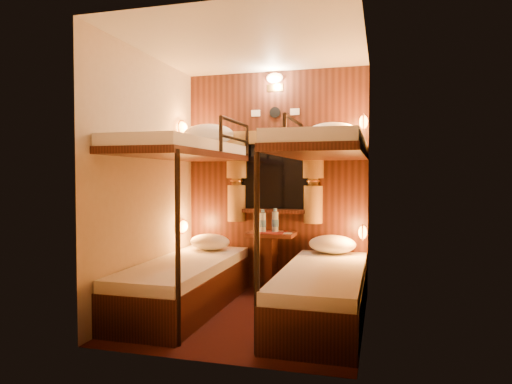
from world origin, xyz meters
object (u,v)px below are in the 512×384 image
(bunk_right, at_px, (323,256))
(table, at_px, (271,254))
(bottle_left, at_px, (263,222))
(bottle_right, at_px, (275,222))
(bunk_left, at_px, (185,250))

(bunk_right, relative_size, table, 2.90)
(bunk_right, bearing_deg, bottle_left, 133.69)
(table, bearing_deg, bottle_left, -177.06)
(bunk_right, distance_m, bottle_right, 1.05)
(bunk_left, distance_m, bottle_left, 0.97)
(bottle_right, bearing_deg, bottle_left, -160.83)
(bunk_right, bearing_deg, table, 129.67)
(bunk_left, xyz_separation_m, bottle_left, (0.55, 0.78, 0.20))
(bunk_left, distance_m, bunk_right, 1.30)
(table, relative_size, bottle_left, 2.67)
(bottle_right, bearing_deg, table, -129.76)
(bunk_left, distance_m, table, 1.02)
(bunk_left, xyz_separation_m, bottle_right, (0.68, 0.82, 0.20))
(bottle_right, bearing_deg, bunk_right, -53.12)
(bunk_right, distance_m, table, 1.02)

